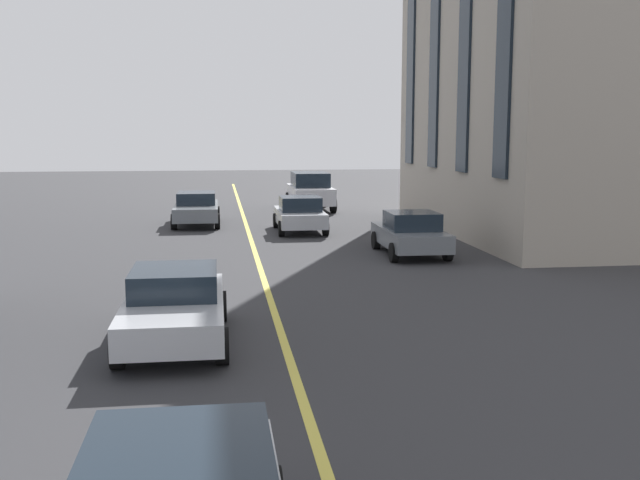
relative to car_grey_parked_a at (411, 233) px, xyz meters
name	(u,v)px	position (x,y,z in m)	size (l,w,h in m)	color
lane_centre_line	(274,310)	(-6.82, 4.90, -0.70)	(80.00, 0.16, 0.01)	#D8C64C
car_grey_parked_a	(411,233)	(0.00, 0.00, 0.00)	(3.90, 1.89, 1.40)	slate
car_silver_oncoming	(300,214)	(6.01, 2.88, 0.00)	(3.90, 1.89, 1.40)	#B7BABF
car_white_far	(310,190)	(14.21, 1.45, 0.27)	(4.70, 2.14, 1.88)	silver
car_grey_parked_b	(196,208)	(8.80, 6.97, 0.00)	(4.40, 1.95, 1.37)	slate
car_silver_near	(175,305)	(-9.02, 6.92, 0.00)	(4.40, 1.95, 1.37)	#B7BABF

